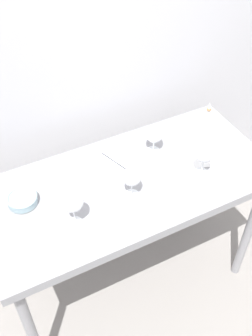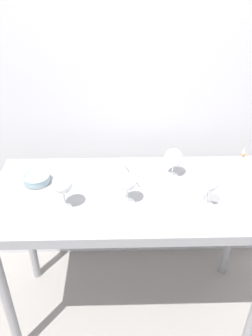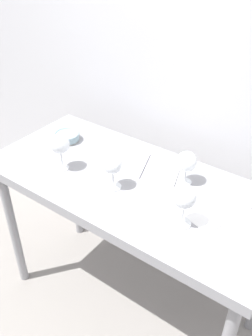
% 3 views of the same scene
% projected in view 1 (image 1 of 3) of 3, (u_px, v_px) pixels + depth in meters
% --- Properties ---
extents(ground_plane, '(6.00, 6.00, 0.00)m').
position_uv_depth(ground_plane, '(128.00, 278.00, 2.55)').
color(ground_plane, gray).
extents(back_wall, '(3.80, 0.04, 2.60)m').
position_uv_depth(back_wall, '(82.00, 57.00, 1.95)').
color(back_wall, silver).
rests_on(back_wall, ground_plane).
extents(steel_counter, '(1.40, 0.65, 0.90)m').
position_uv_depth(steel_counter, '(129.00, 196.00, 1.99)').
color(steel_counter, gray).
rests_on(steel_counter, ground_plane).
extents(wine_glass_near_right, '(0.09, 0.09, 0.18)m').
position_uv_depth(wine_glass_near_right, '(205.00, 154.00, 1.86)').
color(wine_glass_near_right, white).
rests_on(wine_glass_near_right, steel_counter).
extents(wine_glass_near_left, '(0.09, 0.09, 0.18)m').
position_uv_depth(wine_glass_near_left, '(73.00, 202.00, 1.64)').
color(wine_glass_near_left, white).
rests_on(wine_glass_near_left, steel_counter).
extents(wine_glass_far_right, '(0.09, 0.09, 0.16)m').
position_uv_depth(wine_glass_far_right, '(154.00, 134.00, 1.99)').
color(wine_glass_far_right, white).
rests_on(wine_glass_far_right, steel_counter).
extents(wine_glass_near_center, '(0.09, 0.09, 0.16)m').
position_uv_depth(wine_glass_near_center, '(132.00, 178.00, 1.77)').
color(wine_glass_near_center, white).
rests_on(wine_glass_near_center, steel_counter).
extents(open_notebook, '(0.37, 0.30, 0.01)m').
position_uv_depth(open_notebook, '(118.00, 164.00, 1.99)').
color(open_notebook, white).
rests_on(open_notebook, steel_counter).
extents(tasting_sheet_upper, '(0.24, 0.31, 0.00)m').
position_uv_depth(tasting_sheet_upper, '(195.00, 149.00, 2.07)').
color(tasting_sheet_upper, white).
rests_on(tasting_sheet_upper, steel_counter).
extents(tasting_bowl, '(0.14, 0.14, 0.05)m').
position_uv_depth(tasting_bowl, '(22.00, 200.00, 1.80)').
color(tasting_bowl, beige).
rests_on(tasting_bowl, steel_counter).
extents(decanter_funnel, '(0.09, 0.09, 0.13)m').
position_uv_depth(decanter_funnel, '(208.00, 115.00, 2.21)').
color(decanter_funnel, silver).
rests_on(decanter_funnel, steel_counter).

